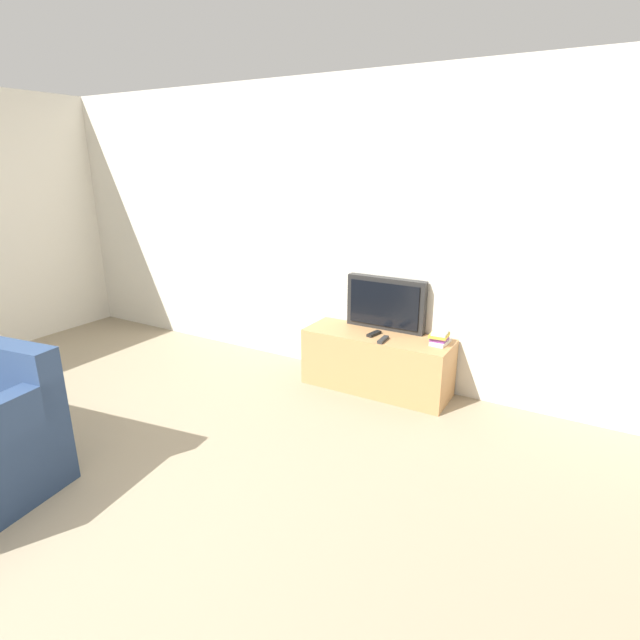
{
  "coord_description": "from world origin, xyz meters",
  "views": [
    {
      "loc": [
        2.41,
        -0.93,
        1.9
      ],
      "look_at": [
        0.45,
        2.43,
        0.66
      ],
      "focal_mm": 28.0,
      "sensor_mm": 36.0,
      "label": 1
    }
  ],
  "objects_px": {
    "television": "(386,304)",
    "remote_secondary": "(383,340)",
    "book_stack": "(440,337)",
    "remote_on_stand": "(374,334)",
    "tv_stand": "(377,362)"
  },
  "relations": [
    {
      "from": "television",
      "to": "remote_on_stand",
      "type": "bearing_deg",
      "value": -93.18
    },
    {
      "from": "book_stack",
      "to": "television",
      "type": "bearing_deg",
      "value": 166.45
    },
    {
      "from": "book_stack",
      "to": "remote_secondary",
      "type": "bearing_deg",
      "value": -157.87
    },
    {
      "from": "book_stack",
      "to": "remote_secondary",
      "type": "height_order",
      "value": "book_stack"
    },
    {
      "from": "book_stack",
      "to": "remote_on_stand",
      "type": "xyz_separation_m",
      "value": [
        -0.54,
        -0.07,
        -0.04
      ]
    },
    {
      "from": "remote_on_stand",
      "to": "television",
      "type": "bearing_deg",
      "value": 86.82
    },
    {
      "from": "television",
      "to": "remote_secondary",
      "type": "bearing_deg",
      "value": -69.12
    },
    {
      "from": "remote_secondary",
      "to": "book_stack",
      "type": "bearing_deg",
      "value": 22.13
    },
    {
      "from": "tv_stand",
      "to": "remote_secondary",
      "type": "bearing_deg",
      "value": -50.29
    },
    {
      "from": "tv_stand",
      "to": "book_stack",
      "type": "height_order",
      "value": "book_stack"
    },
    {
      "from": "remote_secondary",
      "to": "remote_on_stand",
      "type": "bearing_deg",
      "value": 142.15
    },
    {
      "from": "book_stack",
      "to": "remote_secondary",
      "type": "relative_size",
      "value": 1.25
    },
    {
      "from": "tv_stand",
      "to": "remote_on_stand",
      "type": "height_order",
      "value": "remote_on_stand"
    },
    {
      "from": "tv_stand",
      "to": "television",
      "type": "distance_m",
      "value": 0.51
    },
    {
      "from": "television",
      "to": "book_stack",
      "type": "xyz_separation_m",
      "value": [
        0.53,
        -0.13,
        -0.18
      ]
    }
  ]
}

